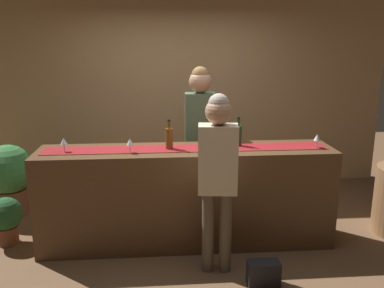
{
  "coord_description": "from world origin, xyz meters",
  "views": [
    {
      "loc": [
        -0.27,
        -3.96,
        2.07
      ],
      "look_at": [
        0.06,
        0.0,
        1.07
      ],
      "focal_mm": 38.26,
      "sensor_mm": 36.0,
      "label": 1
    }
  ],
  "objects_px": {
    "wine_glass_near_customer": "(64,142)",
    "customer_sipping": "(218,166)",
    "wine_bottle_green": "(238,135)",
    "potted_plant_small": "(6,217)",
    "handbag": "(263,273)",
    "wine_bottle_amber": "(169,138)",
    "wine_glass_mid_counter": "(130,142)",
    "wine_glass_far_end": "(317,138)",
    "potted_plant_tall": "(9,175)",
    "bartender": "(200,126)"
  },
  "relations": [
    {
      "from": "wine_glass_near_customer",
      "to": "customer_sipping",
      "type": "xyz_separation_m",
      "value": [
        1.43,
        -0.55,
        -0.11
      ]
    },
    {
      "from": "wine_bottle_green",
      "to": "potted_plant_small",
      "type": "distance_m",
      "value": 2.55
    },
    {
      "from": "wine_bottle_green",
      "to": "handbag",
      "type": "distance_m",
      "value": 1.38
    },
    {
      "from": "wine_bottle_amber",
      "to": "wine_glass_mid_counter",
      "type": "distance_m",
      "value": 0.4
    },
    {
      "from": "wine_glass_far_end",
      "to": "handbag",
      "type": "xyz_separation_m",
      "value": [
        -0.7,
        -0.78,
        -1.01
      ]
    },
    {
      "from": "potted_plant_small",
      "to": "potted_plant_tall",
      "type": "bearing_deg",
      "value": 105.13
    },
    {
      "from": "wine_glass_mid_counter",
      "to": "wine_glass_far_end",
      "type": "xyz_separation_m",
      "value": [
        1.87,
        0.04,
        0.0
      ]
    },
    {
      "from": "wine_bottle_green",
      "to": "wine_glass_far_end",
      "type": "relative_size",
      "value": 2.1
    },
    {
      "from": "wine_bottle_green",
      "to": "potted_plant_small",
      "type": "bearing_deg",
      "value": 179.18
    },
    {
      "from": "wine_bottle_amber",
      "to": "handbag",
      "type": "height_order",
      "value": "wine_bottle_amber"
    },
    {
      "from": "wine_bottle_amber",
      "to": "wine_glass_far_end",
      "type": "height_order",
      "value": "wine_bottle_amber"
    },
    {
      "from": "wine_bottle_green",
      "to": "wine_glass_near_customer",
      "type": "relative_size",
      "value": 2.1
    },
    {
      "from": "handbag",
      "to": "wine_glass_near_customer",
      "type": "bearing_deg",
      "value": 155.43
    },
    {
      "from": "wine_glass_mid_counter",
      "to": "customer_sipping",
      "type": "xyz_separation_m",
      "value": [
        0.79,
        -0.47,
        -0.11
      ]
    },
    {
      "from": "wine_bottle_green",
      "to": "wine_glass_mid_counter",
      "type": "xyz_separation_m",
      "value": [
        -1.09,
        -0.18,
        -0.01
      ]
    },
    {
      "from": "customer_sipping",
      "to": "handbag",
      "type": "relative_size",
      "value": 5.87
    },
    {
      "from": "wine_glass_near_customer",
      "to": "potted_plant_tall",
      "type": "height_order",
      "value": "wine_glass_near_customer"
    },
    {
      "from": "wine_glass_mid_counter",
      "to": "wine_glass_near_customer",
      "type": "bearing_deg",
      "value": 172.58
    },
    {
      "from": "wine_glass_mid_counter",
      "to": "potted_plant_small",
      "type": "relative_size",
      "value": 0.28
    },
    {
      "from": "wine_glass_far_end",
      "to": "potted_plant_small",
      "type": "bearing_deg",
      "value": 176.73
    },
    {
      "from": "bartender",
      "to": "customer_sipping",
      "type": "relative_size",
      "value": 1.09
    },
    {
      "from": "wine_glass_mid_counter",
      "to": "wine_glass_far_end",
      "type": "relative_size",
      "value": 1.0
    },
    {
      "from": "potted_plant_small",
      "to": "wine_glass_near_customer",
      "type": "bearing_deg",
      "value": -11.21
    },
    {
      "from": "wine_bottle_amber",
      "to": "handbag",
      "type": "bearing_deg",
      "value": -47.71
    },
    {
      "from": "handbag",
      "to": "customer_sipping",
      "type": "bearing_deg",
      "value": 144.01
    },
    {
      "from": "wine_glass_far_end",
      "to": "bartender",
      "type": "height_order",
      "value": "bartender"
    },
    {
      "from": "wine_glass_near_customer",
      "to": "wine_glass_mid_counter",
      "type": "height_order",
      "value": "same"
    },
    {
      "from": "wine_bottle_green",
      "to": "handbag",
      "type": "relative_size",
      "value": 1.08
    },
    {
      "from": "wine_glass_near_customer",
      "to": "bartender",
      "type": "height_order",
      "value": "bartender"
    },
    {
      "from": "wine_glass_near_customer",
      "to": "potted_plant_small",
      "type": "height_order",
      "value": "wine_glass_near_customer"
    },
    {
      "from": "wine_glass_far_end",
      "to": "wine_glass_mid_counter",
      "type": "bearing_deg",
      "value": -178.88
    },
    {
      "from": "wine_glass_mid_counter",
      "to": "handbag",
      "type": "distance_m",
      "value": 1.71
    },
    {
      "from": "wine_glass_far_end",
      "to": "potted_plant_tall",
      "type": "xyz_separation_m",
      "value": [
        -3.39,
        0.95,
        -0.62
      ]
    },
    {
      "from": "potted_plant_small",
      "to": "customer_sipping",
      "type": "bearing_deg",
      "value": -18.03
    },
    {
      "from": "wine_glass_mid_counter",
      "to": "bartender",
      "type": "height_order",
      "value": "bartender"
    },
    {
      "from": "bartender",
      "to": "potted_plant_small",
      "type": "height_order",
      "value": "bartender"
    },
    {
      "from": "wine_glass_near_customer",
      "to": "potted_plant_small",
      "type": "bearing_deg",
      "value": 168.79
    },
    {
      "from": "handbag",
      "to": "wine_glass_mid_counter",
      "type": "bearing_deg",
      "value": 147.48
    },
    {
      "from": "wine_bottle_amber",
      "to": "potted_plant_tall",
      "type": "xyz_separation_m",
      "value": [
        -1.91,
        0.86,
        -0.62
      ]
    },
    {
      "from": "wine_bottle_amber",
      "to": "customer_sipping",
      "type": "xyz_separation_m",
      "value": [
        0.41,
        -0.59,
        -0.12
      ]
    },
    {
      "from": "wine_glass_far_end",
      "to": "potted_plant_small",
      "type": "xyz_separation_m",
      "value": [
        -3.19,
        0.18,
        -0.83
      ]
    },
    {
      "from": "wine_glass_near_customer",
      "to": "wine_glass_far_end",
      "type": "height_order",
      "value": "same"
    },
    {
      "from": "bartender",
      "to": "wine_glass_near_customer",
      "type": "bearing_deg",
      "value": 26.12
    },
    {
      "from": "wine_glass_far_end",
      "to": "potted_plant_small",
      "type": "distance_m",
      "value": 3.3
    },
    {
      "from": "wine_glass_near_customer",
      "to": "handbag",
      "type": "relative_size",
      "value": 0.51
    },
    {
      "from": "wine_glass_near_customer",
      "to": "potted_plant_tall",
      "type": "xyz_separation_m",
      "value": [
        -0.89,
        0.9,
        -0.62
      ]
    },
    {
      "from": "customer_sipping",
      "to": "potted_plant_tall",
      "type": "distance_m",
      "value": 2.78
    },
    {
      "from": "wine_glass_mid_counter",
      "to": "bartender",
      "type": "relative_size",
      "value": 0.08
    },
    {
      "from": "wine_bottle_amber",
      "to": "wine_bottle_green",
      "type": "distance_m",
      "value": 0.71
    },
    {
      "from": "customer_sipping",
      "to": "wine_glass_near_customer",
      "type": "bearing_deg",
      "value": 165.39
    }
  ]
}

